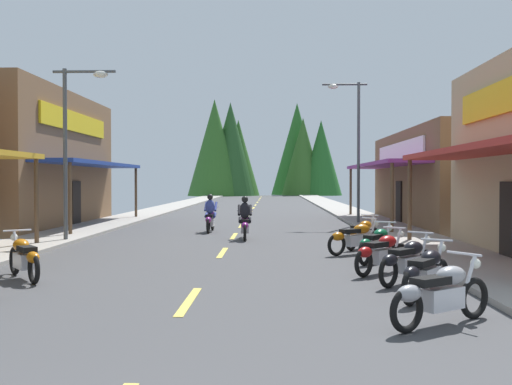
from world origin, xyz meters
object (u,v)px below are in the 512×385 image
(motorcycle_parked_right_3, at_px, (382,252))
(motorcycle_parked_right_4, at_px, (377,244))
(motorcycle_parked_left_3, at_px, (24,257))
(rider_cruising_trailing, at_px, (210,216))
(streetlamp_right, at_px, (352,133))
(motorcycle_parked_right_2, at_px, (407,260))
(motorcycle_parked_right_6, at_px, (362,233))
(rider_cruising_lead, at_px, (245,221))
(motorcycle_parked_right_1, at_px, (426,272))
(motorcycle_parked_right_5, at_px, (356,237))
(motorcycle_parked_right_0, at_px, (441,293))
(streetlamp_left, at_px, (75,129))

(motorcycle_parked_right_3, relative_size, motorcycle_parked_right_4, 0.90)
(motorcycle_parked_left_3, bearing_deg, rider_cruising_trailing, -51.50)
(streetlamp_right, relative_size, rider_cruising_trailing, 3.19)
(motorcycle_parked_right_2, bearing_deg, motorcycle_parked_right_6, 42.88)
(rider_cruising_lead, bearing_deg, motorcycle_parked_right_2, -159.78)
(motorcycle_parked_right_1, height_order, rider_cruising_trailing, rider_cruising_trailing)
(motorcycle_parked_right_4, distance_m, motorcycle_parked_right_6, 3.06)
(motorcycle_parked_right_2, distance_m, motorcycle_parked_right_5, 4.78)
(motorcycle_parked_right_3, distance_m, rider_cruising_trailing, 11.74)
(motorcycle_parked_right_2, xyz_separation_m, motorcycle_parked_left_3, (-8.09, 0.26, 0.00))
(motorcycle_parked_right_2, relative_size, rider_cruising_lead, 0.76)
(motorcycle_parked_right_0, distance_m, rider_cruising_trailing, 16.15)
(motorcycle_parked_right_4, bearing_deg, motorcycle_parked_right_2, -143.69)
(motorcycle_parked_right_5, bearing_deg, motorcycle_parked_right_2, -120.00)
(streetlamp_right, height_order, motorcycle_parked_right_0, streetlamp_right)
(streetlamp_right, height_order, motorcycle_parked_right_6, streetlamp_right)
(streetlamp_left, distance_m, motorcycle_parked_right_5, 10.15)
(streetlamp_left, bearing_deg, motorcycle_parked_right_4, -25.60)
(streetlamp_right, distance_m, motorcycle_parked_right_2, 16.48)
(motorcycle_parked_right_4, bearing_deg, motorcycle_parked_right_6, 33.29)
(motorcycle_parked_right_1, relative_size, motorcycle_parked_right_2, 1.11)
(motorcycle_parked_right_3, bearing_deg, motorcycle_parked_right_2, -124.24)
(motorcycle_parked_right_3, relative_size, rider_cruising_trailing, 0.76)
(streetlamp_left, relative_size, motorcycle_parked_right_6, 3.30)
(streetlamp_right, relative_size, motorcycle_parked_right_0, 3.79)
(motorcycle_parked_right_1, distance_m, motorcycle_parked_right_6, 7.72)
(streetlamp_right, distance_m, motorcycle_parked_right_5, 11.96)
(motorcycle_parked_right_6, relative_size, rider_cruising_lead, 0.84)
(streetlamp_right, bearing_deg, rider_cruising_trailing, -147.26)
(motorcycle_parked_left_3, bearing_deg, motorcycle_parked_right_4, -108.65)
(streetlamp_right, height_order, rider_cruising_lead, streetlamp_right)
(streetlamp_left, distance_m, streetlamp_right, 13.47)
(motorcycle_parked_right_0, xyz_separation_m, motorcycle_parked_right_6, (0.35, 9.64, 0.00))
(motorcycle_parked_right_1, height_order, motorcycle_parked_right_3, same)
(rider_cruising_lead, bearing_deg, motorcycle_parked_right_6, -128.62)
(motorcycle_parked_left_3, distance_m, rider_cruising_lead, 9.67)
(motorcycle_parked_right_0, bearing_deg, motorcycle_parked_right_1, 45.96)
(streetlamp_left, height_order, motorcycle_parked_left_3, streetlamp_left)
(motorcycle_parked_right_0, relative_size, motorcycle_parked_left_3, 1.03)
(motorcycle_parked_right_0, relative_size, motorcycle_parked_right_1, 1.00)
(motorcycle_parked_right_5, distance_m, rider_cruising_lead, 5.36)
(streetlamp_left, relative_size, motorcycle_parked_right_5, 3.26)
(motorcycle_parked_right_5, bearing_deg, motorcycle_parked_right_6, 39.50)
(streetlamp_left, relative_size, rider_cruising_trailing, 2.77)
(streetlamp_right, relative_size, motorcycle_parked_right_5, 3.75)
(rider_cruising_trailing, bearing_deg, motorcycle_parked_right_6, -136.16)
(motorcycle_parked_right_6, bearing_deg, motorcycle_parked_right_5, -160.37)
(motorcycle_parked_right_2, xyz_separation_m, motorcycle_parked_right_5, (-0.38, 4.76, 0.00))
(motorcycle_parked_right_2, xyz_separation_m, motorcycle_parked_right_3, (-0.28, 1.28, 0.00))
(motorcycle_parked_right_2, bearing_deg, motorcycle_parked_right_1, -138.03)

